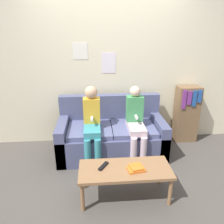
{
  "coord_description": "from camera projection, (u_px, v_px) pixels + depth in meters",
  "views": [
    {
      "loc": [
        -0.25,
        -2.55,
        1.87
      ],
      "look_at": [
        0.0,
        0.38,
        0.74
      ],
      "focal_mm": 35.0,
      "sensor_mm": 36.0,
      "label": 1
    }
  ],
  "objects": [
    {
      "name": "ground_plane",
      "position": [
        114.0,
        171.0,
        3.06
      ],
      "size": [
        10.0,
        10.0,
        0.0
      ],
      "primitive_type": "plane",
      "color": "#4C4742"
    },
    {
      "name": "wall_back",
      "position": [
        109.0,
        66.0,
        3.54
      ],
      "size": [
        8.0,
        0.07,
        2.6
      ],
      "color": "beige",
      "rests_on": "ground_plane"
    },
    {
      "name": "couch",
      "position": [
        111.0,
        136.0,
        3.44
      ],
      "size": [
        1.62,
        0.8,
        0.87
      ],
      "color": "#4C5175",
      "rests_on": "ground_plane"
    },
    {
      "name": "coffee_table",
      "position": [
        125.0,
        172.0,
        2.49
      ],
      "size": [
        1.05,
        0.44,
        0.39
      ],
      "color": "#8E6642",
      "rests_on": "ground_plane"
    },
    {
      "name": "person_left",
      "position": [
        92.0,
        121.0,
        3.12
      ],
      "size": [
        0.24,
        0.55,
        1.11
      ],
      "color": "teal",
      "rests_on": "ground_plane"
    },
    {
      "name": "person_right",
      "position": [
        136.0,
        121.0,
        3.17
      ],
      "size": [
        0.24,
        0.55,
        1.1
      ],
      "color": "silver",
      "rests_on": "ground_plane"
    },
    {
      "name": "tv_remote",
      "position": [
        103.0,
        166.0,
        2.49
      ],
      "size": [
        0.13,
        0.16,
        0.02
      ],
      "rotation": [
        0.0,
        0.0,
        -0.58
      ],
      "color": "black",
      "rests_on": "coffee_table"
    },
    {
      "name": "book_stack",
      "position": [
        136.0,
        168.0,
        2.44
      ],
      "size": [
        0.21,
        0.18,
        0.04
      ],
      "color": "orange",
      "rests_on": "coffee_table"
    },
    {
      "name": "bookshelf",
      "position": [
        186.0,
        114.0,
        3.77
      ],
      "size": [
        0.38,
        0.27,
        0.98
      ],
      "color": "brown",
      "rests_on": "ground_plane"
    }
  ]
}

